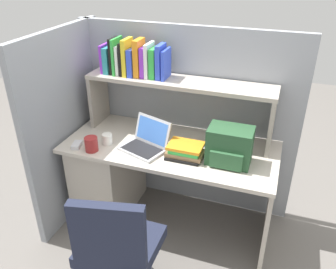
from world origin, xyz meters
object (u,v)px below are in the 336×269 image
(laptop, at_px, (146,142))
(computer_mouse, at_px, (77,145))
(paper_cup, at_px, (107,139))
(office_chair, at_px, (120,260))
(snack_canister, at_px, (91,144))
(backpack, at_px, (229,146))

(laptop, xyz_separation_m, computer_mouse, (-0.50, -0.15, -0.03))
(paper_cup, relative_size, office_chair, 0.09)
(computer_mouse, bearing_deg, paper_cup, 17.22)
(snack_canister, height_order, office_chair, office_chair)
(computer_mouse, distance_m, snack_canister, 0.14)
(laptop, relative_size, snack_canister, 3.51)
(laptop, bearing_deg, paper_cup, -173.67)
(laptop, bearing_deg, office_chair, -80.51)
(backpack, relative_size, computer_mouse, 2.88)
(computer_mouse, relative_size, snack_canister, 0.97)
(computer_mouse, bearing_deg, snack_canister, -17.99)
(backpack, bearing_deg, office_chair, -122.32)
(backpack, relative_size, office_chair, 0.32)
(computer_mouse, height_order, paper_cup, paper_cup)
(laptop, height_order, snack_canister, laptop)
(office_chair, bearing_deg, paper_cup, -71.74)
(computer_mouse, xyz_separation_m, office_chair, (0.62, -0.60, -0.35))
(backpack, xyz_separation_m, computer_mouse, (-1.11, -0.17, -0.11))
(computer_mouse, xyz_separation_m, paper_cup, (0.19, 0.12, 0.03))
(laptop, xyz_separation_m, office_chair, (0.13, -0.75, -0.39))
(backpack, distance_m, snack_canister, 0.99)
(laptop, height_order, paper_cup, laptop)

